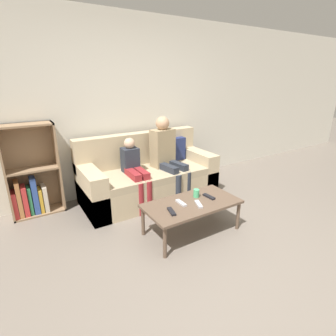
{
  "coord_description": "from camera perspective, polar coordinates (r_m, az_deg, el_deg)",
  "views": [
    {
      "loc": [
        -1.62,
        -1.42,
        1.73
      ],
      "look_at": [
        0.04,
        1.25,
        0.63
      ],
      "focal_mm": 28.0,
      "sensor_mm": 36.0,
      "label": 1
    }
  ],
  "objects": [
    {
      "name": "wall_back",
      "position": [
        4.11,
        -8.69,
        13.01
      ],
      "size": [
        12.0,
        0.06,
        2.6
      ],
      "color": "beige",
      "rests_on": "ground_plane"
    },
    {
      "name": "person_adult",
      "position": [
        3.85,
        -0.4,
        3.57
      ],
      "size": [
        0.39,
        0.64,
        1.2
      ],
      "rotation": [
        0.0,
        0.0,
        0.15
      ],
      "color": "#282D38",
      "rests_on": "ground_plane"
    },
    {
      "name": "tv_remote_2",
      "position": [
        3.15,
        8.89,
        -6.16
      ],
      "size": [
        0.06,
        0.17,
        0.02
      ],
      "rotation": [
        0.0,
        0.0,
        0.07
      ],
      "color": "black",
      "rests_on": "coffee_table"
    },
    {
      "name": "cup_near",
      "position": [
        3.13,
        6.18,
        -5.47
      ],
      "size": [
        0.07,
        0.07,
        0.1
      ],
      "color": "#4CB77A",
      "rests_on": "coffee_table"
    },
    {
      "name": "tv_remote_3",
      "position": [
        2.96,
        6.67,
        -7.8
      ],
      "size": [
        0.1,
        0.18,
        0.02
      ],
      "rotation": [
        0.0,
        0.0,
        -0.36
      ],
      "color": "#B7B7BC",
      "rests_on": "coffee_table"
    },
    {
      "name": "coffee_table",
      "position": [
        3.03,
        5.21,
        -8.1
      ],
      "size": [
        1.09,
        0.56,
        0.38
      ],
      "color": "brown",
      "rests_on": "ground_plane"
    },
    {
      "name": "tv_remote_0",
      "position": [
        2.79,
        0.77,
        -9.43
      ],
      "size": [
        0.09,
        0.18,
        0.02
      ],
      "rotation": [
        0.0,
        0.0,
        -0.24
      ],
      "color": "black",
      "rests_on": "coffee_table"
    },
    {
      "name": "couch",
      "position": [
        3.92,
        -4.24,
        -2.05
      ],
      "size": [
        1.95,
        0.86,
        0.94
      ],
      "color": "tan",
      "rests_on": "ground_plane"
    },
    {
      "name": "ground_plane",
      "position": [
        2.76,
        14.01,
        -20.24
      ],
      "size": [
        22.0,
        22.0,
        0.0
      ],
      "primitive_type": "plane",
      "color": "#70665B"
    },
    {
      "name": "tv_remote_1",
      "position": [
        2.97,
        2.87,
        -7.6
      ],
      "size": [
        0.05,
        0.17,
        0.02
      ],
      "rotation": [
        0.0,
        0.0,
        -0.02
      ],
      "color": "#B7B7BC",
      "rests_on": "coffee_table"
    },
    {
      "name": "person_child",
      "position": [
        3.61,
        -7.27,
        -0.27
      ],
      "size": [
        0.24,
        0.6,
        0.94
      ],
      "rotation": [
        0.0,
        0.0,
        -0.03
      ],
      "color": "maroon",
      "rests_on": "ground_plane"
    },
    {
      "name": "bookshelf",
      "position": [
        3.82,
        -27.63,
        -2.46
      ],
      "size": [
        0.63,
        0.28,
        1.2
      ],
      "color": "#8E7051",
      "rests_on": "ground_plane"
    }
  ]
}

